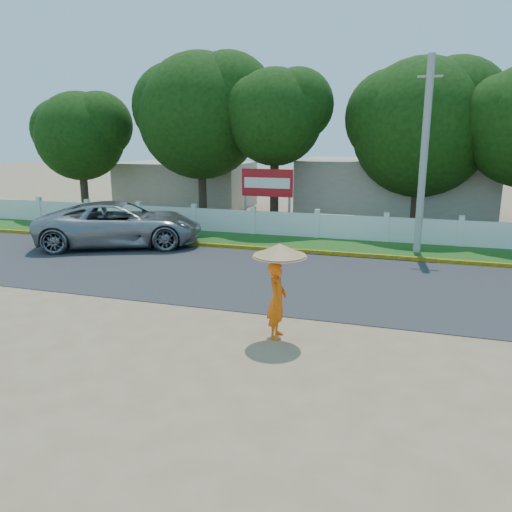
{
  "coord_description": "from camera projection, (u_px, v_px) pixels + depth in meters",
  "views": [
    {
      "loc": [
        3.94,
        -10.66,
        4.53
      ],
      "look_at": [
        0.0,
        2.0,
        1.3
      ],
      "focal_mm": 35.0,
      "sensor_mm": 36.0,
      "label": 1
    }
  ],
  "objects": [
    {
      "name": "ground",
      "position": [
        232.0,
        327.0,
        12.1
      ],
      "size": [
        120.0,
        120.0,
        0.0
      ],
      "primitive_type": "plane",
      "color": "#9E8460",
      "rests_on": "ground"
    },
    {
      "name": "road",
      "position": [
        279.0,
        277.0,
        16.27
      ],
      "size": [
        60.0,
        7.0,
        0.02
      ],
      "primitive_type": "cube",
      "color": "#38383A",
      "rests_on": "ground"
    },
    {
      "name": "grass_verge",
      "position": [
        310.0,
        244.0,
        21.14
      ],
      "size": [
        60.0,
        3.5,
        0.03
      ],
      "primitive_type": "cube",
      "color": "#2D601E",
      "rests_on": "ground"
    },
    {
      "name": "curb",
      "position": [
        302.0,
        251.0,
        19.54
      ],
      "size": [
        40.0,
        0.18,
        0.16
      ],
      "primitive_type": "cube",
      "color": "yellow",
      "rests_on": "ground"
    },
    {
      "name": "fence",
      "position": [
        317.0,
        226.0,
        22.36
      ],
      "size": [
        40.0,
        0.1,
        1.1
      ],
      "primitive_type": "cube",
      "color": "silver",
      "rests_on": "ground"
    },
    {
      "name": "building_near",
      "position": [
        394.0,
        189.0,
        27.55
      ],
      "size": [
        10.0,
        6.0,
        3.2
      ],
      "primitive_type": "cube",
      "color": "#B7AD99",
      "rests_on": "ground"
    },
    {
      "name": "building_far",
      "position": [
        187.0,
        184.0,
        32.28
      ],
      "size": [
        8.0,
        5.0,
        2.8
      ],
      "primitive_type": "cube",
      "color": "#B7AD99",
      "rests_on": "ground"
    },
    {
      "name": "utility_pole",
      "position": [
        424.0,
        157.0,
        18.85
      ],
      "size": [
        0.28,
        0.28,
        7.4
      ],
      "primitive_type": "cylinder",
      "color": "#999996",
      "rests_on": "ground"
    },
    {
      "name": "vehicle",
      "position": [
        120.0,
        224.0,
        20.71
      ],
      "size": [
        7.33,
        5.51,
        1.85
      ],
      "primitive_type": "imported",
      "rotation": [
        0.0,
        0.0,
        1.99
      ],
      "color": "gray",
      "rests_on": "ground"
    },
    {
      "name": "monk_with_parasol",
      "position": [
        278.0,
        277.0,
        11.14
      ],
      "size": [
        1.21,
        1.21,
        2.2
      ],
      "color": "#F25D0C",
      "rests_on": "ground"
    },
    {
      "name": "billboard",
      "position": [
        267.0,
        186.0,
        23.76
      ],
      "size": [
        2.5,
        0.13,
        2.95
      ],
      "color": "gray",
      "rests_on": "ground"
    },
    {
      "name": "tree_row",
      "position": [
        372.0,
        122.0,
        23.74
      ],
      "size": [
        34.13,
        7.23,
        8.77
      ],
      "color": "#473828",
      "rests_on": "ground"
    }
  ]
}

